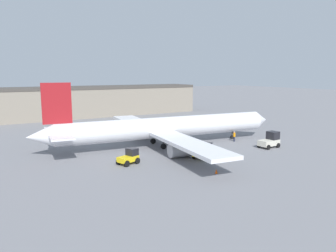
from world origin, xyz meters
TOP-DOWN VIEW (x-y plane):
  - ground_plane at (0.00, 0.00)m, footprint 400.00×400.00m
  - terminal_building at (-11.87, 44.03)m, footprint 88.99×10.84m
  - airplane at (-1.04, 0.12)m, footprint 43.04×39.93m
  - ground_crew_worker at (11.80, -3.35)m, footprint 0.40×0.40m
  - baggage_tug at (13.54, -9.98)m, footprint 3.64×2.32m
  - belt_loader_truck at (0.38, -9.32)m, footprint 3.78×3.21m
  - pushback_tug at (-10.35, -7.06)m, footprint 3.20×2.64m
  - safety_cone_near at (-3.08, -16.45)m, footprint 0.36×0.36m

SIDE VIEW (x-z plane):
  - ground_plane at x=0.00m, z-range 0.00..0.00m
  - safety_cone_near at x=-3.08m, z-range 0.00..0.55m
  - ground_crew_worker at x=11.80m, z-range 0.06..1.86m
  - pushback_tug at x=-10.35m, z-range -0.07..2.00m
  - belt_loader_truck at x=0.38m, z-range -0.04..2.01m
  - baggage_tug at x=13.54m, z-range -0.11..2.48m
  - airplane at x=-1.04m, z-range -2.32..8.41m
  - terminal_building at x=-11.87m, z-range 0.01..8.41m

